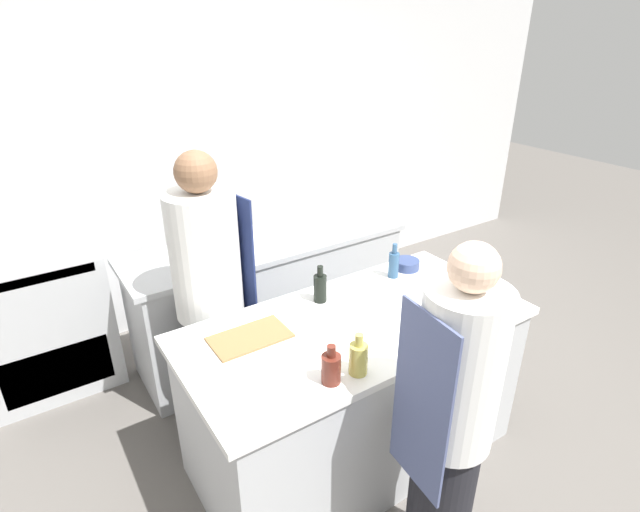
% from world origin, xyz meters
% --- Properties ---
extents(ground_plane, '(16.00, 16.00, 0.00)m').
position_xyz_m(ground_plane, '(0.00, 0.00, 0.00)').
color(ground_plane, '#605B56').
extents(wall_back, '(8.00, 0.06, 2.80)m').
position_xyz_m(wall_back, '(0.00, 2.13, 1.40)').
color(wall_back, silver).
rests_on(wall_back, ground_plane).
extents(prep_counter, '(1.89, 0.92, 0.94)m').
position_xyz_m(prep_counter, '(0.00, 0.00, 0.47)').
color(prep_counter, '#B7BABC').
rests_on(prep_counter, ground_plane).
extents(pass_counter, '(2.10, 0.65, 0.94)m').
position_xyz_m(pass_counter, '(0.12, 1.22, 0.47)').
color(pass_counter, '#B7BABC').
rests_on(pass_counter, ground_plane).
extents(oven_range, '(0.84, 0.67, 1.00)m').
position_xyz_m(oven_range, '(-1.39, 1.74, 0.50)').
color(oven_range, '#B7BABC').
rests_on(oven_range, ground_plane).
extents(chef_at_prep_near, '(0.37, 0.35, 1.69)m').
position_xyz_m(chef_at_prep_near, '(-0.06, -0.75, 0.85)').
color(chef_at_prep_near, black).
rests_on(chef_at_prep_near, ground_plane).
extents(chef_at_stove, '(0.43, 0.41, 1.79)m').
position_xyz_m(chef_at_stove, '(-0.55, 0.69, 0.90)').
color(chef_at_stove, black).
rests_on(chef_at_stove, ground_plane).
extents(bottle_olive_oil, '(0.08, 0.08, 0.23)m').
position_xyz_m(bottle_olive_oil, '(0.59, -0.36, 1.03)').
color(bottle_olive_oil, silver).
rests_on(bottle_olive_oil, prep_counter).
extents(bottle_vinegar, '(0.06, 0.06, 0.22)m').
position_xyz_m(bottle_vinegar, '(0.51, 0.28, 1.03)').
color(bottle_vinegar, '#2D5175').
rests_on(bottle_vinegar, prep_counter).
extents(bottle_wine, '(0.09, 0.09, 0.19)m').
position_xyz_m(bottle_wine, '(-0.39, -0.33, 1.01)').
color(bottle_wine, '#5B2319').
rests_on(bottle_wine, prep_counter).
extents(bottle_cooking_oil, '(0.08, 0.08, 0.22)m').
position_xyz_m(bottle_cooking_oil, '(-0.04, 0.29, 1.02)').
color(bottle_cooking_oil, black).
rests_on(bottle_cooking_oil, prep_counter).
extents(bottle_sauce, '(0.09, 0.09, 0.21)m').
position_xyz_m(bottle_sauce, '(-0.25, -0.34, 1.02)').
color(bottle_sauce, '#B2A84C').
rests_on(bottle_sauce, prep_counter).
extents(bowl_mixing_large, '(0.16, 0.16, 0.06)m').
position_xyz_m(bowl_mixing_large, '(0.65, 0.32, 0.97)').
color(bowl_mixing_large, navy).
rests_on(bowl_mixing_large, prep_counter).
extents(bowl_prep_small, '(0.20, 0.20, 0.08)m').
position_xyz_m(bowl_prep_small, '(0.40, -0.24, 0.97)').
color(bowl_prep_small, navy).
rests_on(bowl_prep_small, prep_counter).
extents(bowl_ceramic_blue, '(0.23, 0.23, 0.07)m').
position_xyz_m(bowl_ceramic_blue, '(0.77, -0.11, 0.97)').
color(bowl_ceramic_blue, '#B7BABC').
rests_on(bowl_ceramic_blue, prep_counter).
extents(cup, '(0.09, 0.09, 0.10)m').
position_xyz_m(cup, '(0.56, -0.24, 0.99)').
color(cup, '#B2382D').
rests_on(cup, prep_counter).
extents(cutting_board, '(0.40, 0.23, 0.01)m').
position_xyz_m(cutting_board, '(-0.54, 0.17, 0.94)').
color(cutting_board, olive).
rests_on(cutting_board, prep_counter).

